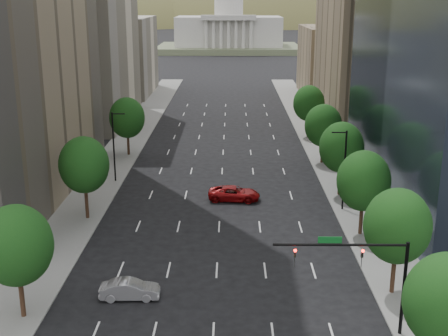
{
  "coord_description": "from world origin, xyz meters",
  "views": [
    {
      "loc": [
        1.2,
        -6.33,
        22.72
      ],
      "look_at": [
        0.57,
        44.08,
        8.0
      ],
      "focal_mm": 47.28,
      "sensor_mm": 36.0,
      "label": 1
    }
  ],
  "objects_px": {
    "traffic_signal": "(369,267)",
    "capitol": "(229,31)",
    "car_red_far": "(234,193)",
    "car_silver": "(130,289)"
  },
  "relations": [
    {
      "from": "traffic_signal",
      "to": "capitol",
      "type": "relative_size",
      "value": 0.15
    },
    {
      "from": "traffic_signal",
      "to": "car_red_far",
      "type": "distance_m",
      "value": 29.89
    },
    {
      "from": "capitol",
      "to": "car_silver",
      "type": "distance_m",
      "value": 214.98
    },
    {
      "from": "car_silver",
      "to": "car_red_far",
      "type": "bearing_deg",
      "value": -22.14
    },
    {
      "from": "capitol",
      "to": "car_silver",
      "type": "xyz_separation_m",
      "value": [
        -6.65,
        -214.74,
        -7.81
      ]
    },
    {
      "from": "capitol",
      "to": "car_silver",
      "type": "bearing_deg",
      "value": -91.77
    },
    {
      "from": "traffic_signal",
      "to": "capitol",
      "type": "height_order",
      "value": "capitol"
    },
    {
      "from": "traffic_signal",
      "to": "car_silver",
      "type": "height_order",
      "value": "traffic_signal"
    },
    {
      "from": "capitol",
      "to": "car_red_far",
      "type": "height_order",
      "value": "capitol"
    },
    {
      "from": "traffic_signal",
      "to": "car_silver",
      "type": "distance_m",
      "value": 18.42
    }
  ]
}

